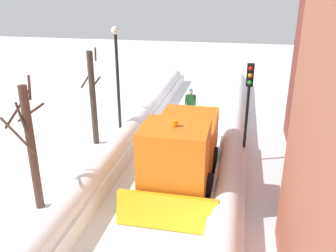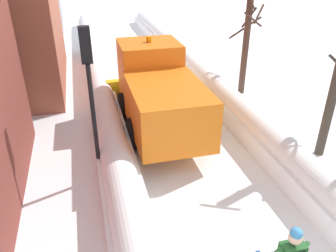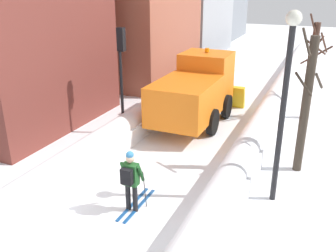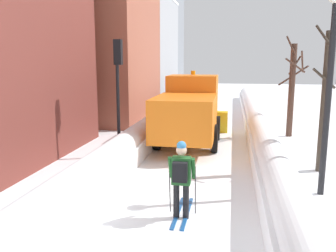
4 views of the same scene
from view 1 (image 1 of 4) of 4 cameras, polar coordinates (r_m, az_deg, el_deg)
ground_plane at (r=12.34m, az=-2.45°, el=-13.77°), size 80.00×80.00×0.00m
snowbank_left at (r=11.79m, az=9.36°, el=-13.00°), size 1.10×36.00×1.11m
snowbank_right at (r=12.79m, az=-13.28°, el=-10.34°), size 1.10×36.00×1.10m
plow_truck at (r=13.30m, az=2.19°, el=-3.64°), size 3.20×5.98×3.12m
skier at (r=20.29m, az=3.65°, el=3.83°), size 0.62×1.80×1.81m
traffic_light_pole at (r=14.82m, az=12.75°, el=4.88°), size 0.28×0.42×4.31m
street_lamp at (r=18.48m, az=-8.15°, el=9.49°), size 0.40×0.40×5.32m
bare_tree_near at (r=16.96m, az=-11.91°, el=4.44°), size 0.90×0.87×4.67m
bare_tree_mid at (r=12.35m, az=-21.07°, el=-3.07°), size 1.31×1.36×4.69m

